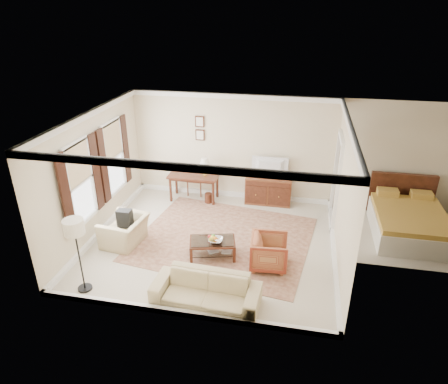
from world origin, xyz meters
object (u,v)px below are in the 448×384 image
(sideboard, at_px, (268,190))
(sofa, at_px, (206,286))
(striped_armchair, at_px, (269,251))
(writing_desk, at_px, (194,178))
(tv, at_px, (270,162))
(coffee_table, at_px, (212,244))
(club_armchair, at_px, (124,227))

(sideboard, bearing_deg, sofa, -99.29)
(striped_armchair, distance_m, sofa, 1.70)
(writing_desk, height_order, striped_armchair, striped_armchair)
(tv, relative_size, sofa, 0.47)
(tv, bearing_deg, sideboard, -90.00)
(writing_desk, distance_m, sideboard, 2.07)
(sideboard, xyz_separation_m, sofa, (-0.70, -4.29, 0.00))
(tv, height_order, sofa, tv)
(coffee_table, height_order, sofa, sofa)
(sideboard, height_order, coffee_table, sideboard)
(writing_desk, height_order, coffee_table, writing_desk)
(writing_desk, relative_size, club_armchair, 1.38)
(coffee_table, relative_size, club_armchair, 1.09)
(striped_armchair, relative_size, sofa, 0.39)
(writing_desk, xyz_separation_m, tv, (2.04, 0.15, 0.59))
(striped_armchair, bearing_deg, writing_desk, 36.61)
(writing_desk, bearing_deg, striped_armchair, -49.47)
(tv, relative_size, coffee_table, 0.85)
(coffee_table, distance_m, sofa, 1.51)
(tv, distance_m, sofa, 4.41)
(striped_armchair, bearing_deg, coffee_table, 80.57)
(writing_desk, relative_size, sofa, 0.69)
(coffee_table, bearing_deg, sideboard, 71.81)
(coffee_table, relative_size, sofa, 0.55)
(writing_desk, xyz_separation_m, sofa, (1.34, -4.12, -0.25))
(sideboard, xyz_separation_m, coffee_table, (-0.92, -2.80, -0.07))
(coffee_table, distance_m, club_armchair, 2.08)
(writing_desk, bearing_deg, tv, 4.28)
(striped_armchair, bearing_deg, sideboard, 2.07)
(tv, xyz_separation_m, sofa, (-0.70, -4.27, -0.84))
(club_armchair, bearing_deg, coffee_table, 93.79)
(sofa, bearing_deg, coffee_table, 101.46)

